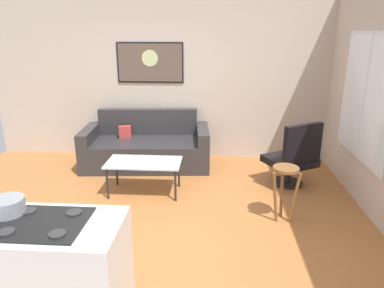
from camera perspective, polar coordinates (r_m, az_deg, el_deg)
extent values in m
cube|color=#AE6A36|center=(4.27, -6.52, -12.89)|extent=(6.40, 6.40, 0.04)
cube|color=beige|center=(6.12, -2.91, 10.75)|extent=(6.40, 0.05, 2.80)
cube|color=#2D2D2F|center=(5.89, -7.37, -1.46)|extent=(1.75, 1.06, 0.44)
cube|color=#2D2D2F|center=(6.12, -7.14, 3.64)|extent=(1.69, 0.30, 0.44)
cube|color=#2D2D2F|center=(6.03, -16.22, -0.53)|extent=(0.25, 0.94, 0.65)
cube|color=#2D2D2F|center=(5.82, 1.74, -0.49)|extent=(0.25, 0.94, 0.65)
cube|color=#BA3A34|center=(6.00, -10.83, 1.96)|extent=(0.22, 0.15, 0.20)
cube|color=silver|center=(4.83, -7.82, -2.97)|extent=(1.01, 0.54, 0.02)
cylinder|color=#232326|center=(4.83, -13.57, -6.28)|extent=(0.03, 0.03, 0.44)
cylinder|color=#232326|center=(4.64, -2.72, -6.77)|extent=(0.03, 0.03, 0.44)
cylinder|color=#232326|center=(5.23, -12.12, -4.27)|extent=(0.03, 0.03, 0.44)
cylinder|color=#232326|center=(5.06, -2.13, -4.63)|extent=(0.03, 0.03, 0.44)
cylinder|color=black|center=(5.41, 15.23, -6.04)|extent=(0.43, 0.43, 0.04)
cylinder|color=black|center=(5.34, 15.39, -4.20)|extent=(0.06, 0.06, 0.33)
cube|color=black|center=(5.28, 15.53, -2.63)|extent=(0.82, 0.82, 0.10)
cube|color=black|center=(5.02, 17.52, 0.02)|extent=(0.57, 0.37, 0.55)
cylinder|color=brown|center=(4.17, 15.01, -3.88)|extent=(0.30, 0.30, 0.03)
cylinder|color=brown|center=(4.41, 14.36, -7.33)|extent=(0.04, 0.12, 0.63)
cylinder|color=brown|center=(4.22, 13.32, -8.42)|extent=(0.13, 0.09, 0.63)
cylinder|color=brown|center=(4.26, 16.26, -8.40)|extent=(0.13, 0.09, 0.63)
cube|color=silver|center=(3.04, -27.46, -18.54)|extent=(1.69, 0.60, 0.89)
cube|color=black|center=(2.67, -23.16, -11.73)|extent=(0.60, 0.48, 0.01)
cylinder|color=#2D2D2D|center=(2.64, -27.93, -12.48)|extent=(0.11, 0.11, 0.01)
cylinder|color=#2D2D2D|center=(2.48, -21.05, -13.45)|extent=(0.11, 0.11, 0.01)
cylinder|color=#2D2D2D|center=(2.85, -25.03, -9.80)|extent=(0.11, 0.11, 0.01)
cylinder|color=#2D2D2D|center=(2.70, -18.60, -10.48)|extent=(0.11, 0.11, 0.01)
cylinder|color=gray|center=(2.89, -27.57, -10.02)|extent=(0.13, 0.13, 0.01)
cylinder|color=gray|center=(2.86, -27.74, -9.01)|extent=(0.24, 0.24, 0.13)
cube|color=black|center=(6.11, -6.81, 12.97)|extent=(1.13, 0.01, 0.67)
cube|color=brown|center=(6.11, -6.82, 12.97)|extent=(1.08, 0.02, 0.62)
cylinder|color=beige|center=(6.09, -6.87, 13.65)|extent=(0.27, 0.01, 0.27)
cube|color=silver|center=(4.94, 26.32, 6.77)|extent=(0.02, 1.52, 1.60)
cube|color=white|center=(4.93, 26.21, 6.78)|extent=(0.01, 1.44, 1.52)
cube|color=silver|center=(4.93, 26.17, 6.78)|extent=(0.01, 0.04, 1.52)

